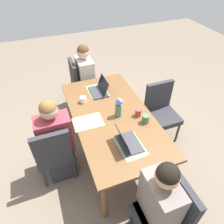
# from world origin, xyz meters

# --- Properties ---
(ground_plane) EXTENTS (10.00, 10.00, 0.00)m
(ground_plane) POSITION_xyz_m (0.00, 0.00, 0.00)
(ground_plane) COLOR #756656
(dining_table) EXTENTS (1.84, 0.96, 0.74)m
(dining_table) POSITION_xyz_m (0.00, 0.00, 0.66)
(dining_table) COLOR brown
(dining_table) RESTS_ON ground_plane
(chair_head_left_left_near) EXTENTS (0.44, 0.44, 0.90)m
(chair_head_left_left_near) POSITION_xyz_m (-1.26, -0.11, 0.50)
(chair_head_left_left_near) COLOR #2D2D33
(chair_head_left_left_near) RESTS_ON ground_plane
(person_head_left_left_near) EXTENTS (0.40, 0.36, 1.19)m
(person_head_left_left_near) POSITION_xyz_m (-1.20, -0.03, 0.53)
(person_head_left_left_near) COLOR #2D2D33
(person_head_left_left_near) RESTS_ON ground_plane
(chair_near_left_mid) EXTENTS (0.44, 0.44, 0.90)m
(chair_near_left_mid) POSITION_xyz_m (0.12, -0.79, 0.50)
(chair_near_left_mid) COLOR #2D2D33
(chair_near_left_mid) RESTS_ON ground_plane
(person_near_left_mid) EXTENTS (0.36, 0.40, 1.19)m
(person_near_left_mid) POSITION_xyz_m (0.04, -0.73, 0.53)
(person_near_left_mid) COLOR #2D2D33
(person_near_left_mid) RESTS_ON ground_plane
(chair_head_right_left_far) EXTENTS (0.44, 0.44, 0.90)m
(chair_head_right_left_far) POSITION_xyz_m (1.23, 0.09, 0.50)
(chair_head_right_left_far) COLOR #2D2D33
(chair_head_right_left_far) RESTS_ON ground_plane
(person_head_right_left_far) EXTENTS (0.40, 0.36, 1.19)m
(person_head_right_left_far) POSITION_xyz_m (1.17, 0.02, 0.53)
(person_head_right_left_far) COLOR #2D2D33
(person_head_right_left_far) RESTS_ON ground_plane
(chair_far_right_near) EXTENTS (0.44, 0.44, 0.90)m
(chair_far_right_near) POSITION_xyz_m (-0.11, 0.82, 0.50)
(chair_far_right_near) COLOR #2D2D33
(chair_far_right_near) RESTS_ON ground_plane
(flower_vase) EXTENTS (0.09, 0.10, 0.27)m
(flower_vase) POSITION_xyz_m (0.04, 0.07, 0.87)
(flower_vase) COLOR #4C6B60
(flower_vase) RESTS_ON dining_table
(placemat_head_left_left_near) EXTENTS (0.37, 0.27, 0.00)m
(placemat_head_left_left_near) POSITION_xyz_m (-0.57, -0.02, 0.74)
(placemat_head_left_left_near) COLOR #7FAD70
(placemat_head_left_left_near) RESTS_ON dining_table
(placemat_near_left_mid) EXTENTS (0.26, 0.36, 0.00)m
(placemat_near_left_mid) POSITION_xyz_m (0.02, -0.32, 0.74)
(placemat_near_left_mid) COLOR #7FAD70
(placemat_near_left_mid) RESTS_ON dining_table
(placemat_head_right_left_far) EXTENTS (0.37, 0.27, 0.00)m
(placemat_head_right_left_far) POSITION_xyz_m (0.55, 0.01, 0.74)
(placemat_head_right_left_far) COLOR #7FAD70
(placemat_head_right_left_far) RESTS_ON dining_table
(laptop_head_right_left_far) EXTENTS (0.32, 0.22, 0.21)m
(laptop_head_right_left_far) POSITION_xyz_m (0.52, -0.02, 0.78)
(laptop_head_right_left_far) COLOR #38383D
(laptop_head_right_left_far) RESTS_ON dining_table
(laptop_head_left_left_near) EXTENTS (0.32, 0.22, 0.20)m
(laptop_head_left_left_near) POSITION_xyz_m (-0.53, 0.01, 0.78)
(laptop_head_left_left_near) COLOR #38383D
(laptop_head_left_left_near) RESTS_ON dining_table
(coffee_mug_near_left) EXTENTS (0.09, 0.09, 0.11)m
(coffee_mug_near_left) POSITION_xyz_m (0.26, 0.33, 0.79)
(coffee_mug_near_left) COLOR #47704C
(coffee_mug_near_left) RESTS_ON dining_table
(coffee_mug_near_right) EXTENTS (0.08, 0.08, 0.10)m
(coffee_mug_near_right) POSITION_xyz_m (0.12, 0.30, 0.79)
(coffee_mug_near_right) COLOR #AD3D38
(coffee_mug_near_right) RESTS_ON dining_table
(coffee_mug_centre_left) EXTENTS (0.08, 0.08, 0.08)m
(coffee_mug_centre_left) POSITION_xyz_m (-0.39, -0.27, 0.78)
(coffee_mug_centre_left) COLOR white
(coffee_mug_centre_left) RESTS_ON dining_table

